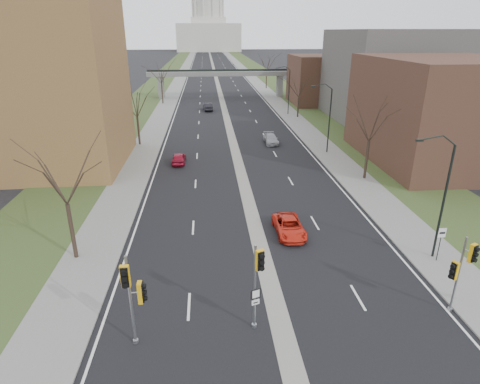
{
  "coord_description": "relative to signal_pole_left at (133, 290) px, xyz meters",
  "views": [
    {
      "loc": [
        -3.65,
        -17.09,
        14.74
      ],
      "look_at": [
        -1.4,
        9.74,
        3.9
      ],
      "focal_mm": 30.0,
      "sensor_mm": 36.0,
      "label": 1
    }
  ],
  "objects": [
    {
      "name": "streetlight_mid",
      "position": [
        18.39,
        32.84,
        3.62
      ],
      "size": [
        2.61,
        0.2,
        8.7
      ],
      "color": "black",
      "rests_on": "sidewalk_right"
    },
    {
      "name": "tree_right_c",
      "position": [
        20.4,
        95.84,
        3.71
      ],
      "size": [
        7.65,
        7.65,
        9.99
      ],
      "color": "#382B21",
      "rests_on": "sidewalk_right"
    },
    {
      "name": "car_left_near",
      "position": [
        0.31,
        30.02,
        -2.68
      ],
      "size": [
        1.64,
        3.89,
        1.31
      ],
      "primitive_type": "imported",
      "rotation": [
        0.0,
        0.0,
        3.12
      ],
      "color": "maroon",
      "rests_on": "ground"
    },
    {
      "name": "commercial_block_mid",
      "position": [
        35.4,
        52.84,
        4.17
      ],
      "size": [
        18.0,
        22.0,
        15.0
      ],
      "primitive_type": "cube",
      "color": "#5A5853",
      "rests_on": "ground"
    },
    {
      "name": "signal_pole_right",
      "position": [
        17.09,
        1.03,
        -0.25
      ],
      "size": [
        1.09,
        0.79,
        4.72
      ],
      "rotation": [
        0.0,
        0.0,
        0.41
      ],
      "color": "gray",
      "rests_on": "ground"
    },
    {
      "name": "car_left_far",
      "position": [
        4.08,
        64.2,
        -2.59
      ],
      "size": [
        2.0,
        4.63,
        1.48
      ],
      "primitive_type": "imported",
      "rotation": [
        0.0,
        0.0,
        3.24
      ],
      "color": "black",
      "rests_on": "ground"
    },
    {
      "name": "road_surface",
      "position": [
        7.4,
        150.84,
        -3.33
      ],
      "size": [
        20.0,
        600.0,
        0.01
      ],
      "primitive_type": "cube",
      "color": "black",
      "rests_on": "ground"
    },
    {
      "name": "sidewalk_left",
      "position": [
        -4.6,
        150.84,
        -3.27
      ],
      "size": [
        4.0,
        600.0,
        0.12
      ],
      "primitive_type": "cube",
      "color": "gray",
      "rests_on": "ground"
    },
    {
      "name": "signal_pole_left",
      "position": [
        0.0,
        0.0,
        0.0
      ],
      "size": [
        0.89,
        0.89,
        5.09
      ],
      "rotation": [
        0.0,
        0.0,
        0.0
      ],
      "color": "gray",
      "rests_on": "ground"
    },
    {
      "name": "car_right_mid",
      "position": [
        12.68,
        38.2,
        -2.7
      ],
      "size": [
        1.81,
        4.41,
        1.28
      ],
      "primitive_type": "imported",
      "rotation": [
        0.0,
        0.0,
        0.0
      ],
      "color": "#95969C",
      "rests_on": "ground"
    },
    {
      "name": "commercial_block_far",
      "position": [
        29.4,
        70.84,
        1.67
      ],
      "size": [
        14.0,
        14.0,
        10.0
      ],
      "primitive_type": "cube",
      "color": "#4B3123",
      "rests_on": "ground"
    },
    {
      "name": "tree_left_a",
      "position": [
        -5.6,
        8.84,
        3.3
      ],
      "size": [
        7.2,
        7.2,
        9.4
      ],
      "color": "#382B21",
      "rests_on": "sidewalk_left"
    },
    {
      "name": "commercial_block_near",
      "position": [
        31.4,
        28.84,
        2.67
      ],
      "size": [
        16.0,
        20.0,
        12.0
      ],
      "primitive_type": "cube",
      "color": "#4B3123",
      "rests_on": "ground"
    },
    {
      "name": "tree_right_a",
      "position": [
        20.4,
        22.84,
        3.3
      ],
      "size": [
        7.2,
        7.2,
        9.4
      ],
      "color": "#382B21",
      "rests_on": "sidewalk_right"
    },
    {
      "name": "ground",
      "position": [
        7.4,
        0.84,
        -3.33
      ],
      "size": [
        700.0,
        700.0,
        0.0
      ],
      "primitive_type": "plane",
      "color": "black",
      "rests_on": "ground"
    },
    {
      "name": "car_right_near",
      "position": [
        9.9,
        11.18,
        -2.7
      ],
      "size": [
        2.19,
        4.6,
        1.27
      ],
      "primitive_type": "imported",
      "rotation": [
        0.0,
        0.0,
        0.02
      ],
      "color": "red",
      "rests_on": "ground"
    },
    {
      "name": "streetlight_far",
      "position": [
        18.39,
        58.84,
        3.62
      ],
      "size": [
        2.61,
        0.2,
        8.7
      ],
      "color": "black",
      "rests_on": "sidewalk_right"
    },
    {
      "name": "median_strip",
      "position": [
        7.4,
        150.84,
        -3.33
      ],
      "size": [
        1.2,
        600.0,
        0.02
      ],
      "primitive_type": "cube",
      "color": "gray",
      "rests_on": "ground"
    },
    {
      "name": "grass_verge_right",
      "position": [
        25.4,
        150.84,
        -3.28
      ],
      "size": [
        8.0,
        600.0,
        0.1
      ],
      "primitive_type": "cube",
      "color": "#354721",
      "rests_on": "ground"
    },
    {
      "name": "sidewalk_right",
      "position": [
        19.4,
        150.84,
        -3.27
      ],
      "size": [
        4.0,
        600.0,
        0.12
      ],
      "primitive_type": "cube",
      "color": "gray",
      "rests_on": "ground"
    },
    {
      "name": "speed_limit_sign",
      "position": [
        19.18,
        6.29,
        -1.52
      ],
      "size": [
        0.53,
        0.06,
        2.47
      ],
      "rotation": [
        0.0,
        0.0,
        0.0
      ],
      "color": "black",
      "rests_on": "sidewalk_right"
    },
    {
      "name": "tree_left_c",
      "position": [
        -5.6,
        72.84,
        3.71
      ],
      "size": [
        7.65,
        7.65,
        9.99
      ],
      "color": "#382B21",
      "rests_on": "sidewalk_left"
    },
    {
      "name": "signal_pole_median",
      "position": [
        6.05,
        0.59,
        0.14
      ],
      "size": [
        0.7,
        0.83,
        4.99
      ],
      "rotation": [
        0.0,
        0.0,
        0.35
      ],
      "color": "gray",
      "rests_on": "ground"
    },
    {
      "name": "streetlight_near",
      "position": [
        18.39,
        6.84,
        3.62
      ],
      "size": [
        2.61,
        0.2,
        8.7
      ],
      "color": "black",
      "rests_on": "sidewalk_right"
    },
    {
      "name": "tree_right_b",
      "position": [
        20.4,
        55.84,
        2.49
      ],
      "size": [
        6.3,
        6.3,
        8.22
      ],
      "color": "#382B21",
      "rests_on": "sidewalk_right"
    },
    {
      "name": "pedestrian_bridge",
      "position": [
        7.4,
        80.84,
        1.51
      ],
      "size": [
        34.0,
        3.0,
        6.45
      ],
      "color": "slate",
      "rests_on": "ground"
    },
    {
      "name": "tree_left_b",
      "position": [
        -5.6,
        38.84,
        2.89
      ],
      "size": [
        6.75,
        6.75,
        8.81
      ],
      "color": "#382B21",
      "rests_on": "sidewalk_left"
    },
    {
      "name": "grass_verge_left",
      "position": [
        -10.6,
        150.84,
        -3.28
      ],
      "size": [
        8.0,
        600.0,
        0.1
      ],
      "primitive_type": "cube",
      "color": "#354721",
      "rests_on": "ground"
    },
    {
      "name": "capitol",
      "position": [
        7.4,
        320.84,
        15.27
      ],
      "size": [
        48.0,
        42.0,
        55.75
      ],
      "color": "beige",
      "rests_on": "ground"
    }
  ]
}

